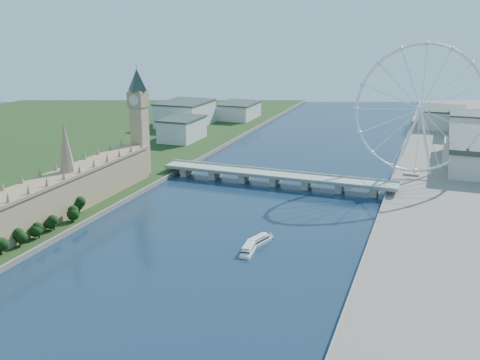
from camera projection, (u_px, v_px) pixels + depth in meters
The scene contains 8 objects.
parliament_range at pixel (70, 190), 415.82m from camera, with size 24.00×200.00×70.00m.
big_ben at pixel (139, 108), 499.09m from camera, with size 20.02×20.02×110.00m.
westminster_bridge at pixel (275, 177), 492.88m from camera, with size 220.00×22.00×9.50m.
london_eye at pixel (421, 110), 484.67m from camera, with size 113.60×39.12×124.30m.
county_hall at pixel (474, 167), 552.66m from camera, with size 54.00×144.00×35.00m, color beige, non-canonical shape.
city_skyline at pixel (361, 121), 710.25m from camera, with size 505.00×280.00×32.00m.
tour_boat_near at pixel (249, 251), 349.25m from camera, with size 6.95×27.31×6.01m, color white, non-canonical shape.
tour_boat_far at pixel (258, 244), 360.78m from camera, with size 6.83×26.88×5.91m, color silver, non-canonical shape.
Camera 1 is at (135.39, -154.67, 144.30)m, focal length 40.00 mm.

